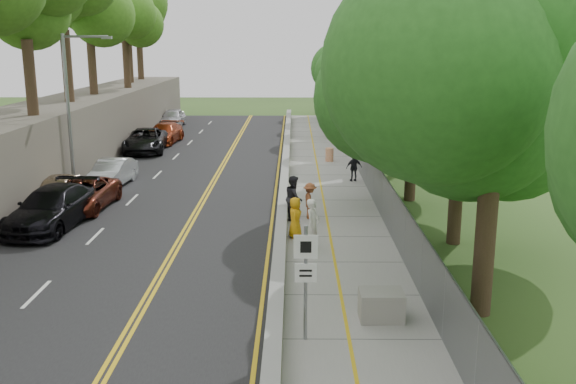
{
  "coord_description": "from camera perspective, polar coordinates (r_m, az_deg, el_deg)",
  "views": [
    {
      "loc": [
        0.74,
        -18.45,
        7.69
      ],
      "look_at": [
        0.5,
        8.0,
        1.4
      ],
      "focal_mm": 40.0,
      "sensor_mm": 36.0,
      "label": 1
    }
  ],
  "objects": [
    {
      "name": "concrete_block",
      "position": [
        18.4,
        8.29,
        -9.92
      ],
      "size": [
        1.24,
        0.93,
        0.82
      ],
      "primitive_type": "cube",
      "rotation": [
        0.0,
        0.0,
        0.01
      ],
      "color": "gray",
      "rests_on": "sidewalk"
    },
    {
      "name": "car_5",
      "position": [
        35.57,
        -15.39,
        1.65
      ],
      "size": [
        1.86,
        4.45,
        1.43
      ],
      "primitive_type": "imported",
      "rotation": [
        0.0,
        0.0,
        -0.08
      ],
      "color": "silver",
      "rests_on": "road"
    },
    {
      "name": "sidewalk",
      "position": [
        34.37,
        3.53,
        0.46
      ],
      "size": [
        4.2,
        66.0,
        0.05
      ],
      "primitive_type": "cube",
      "color": "gray",
      "rests_on": "ground"
    },
    {
      "name": "signpost",
      "position": [
        16.47,
        1.58,
        -6.98
      ],
      "size": [
        0.62,
        0.09,
        3.1
      ],
      "color": "gray",
      "rests_on": "sidewalk"
    },
    {
      "name": "painter_0",
      "position": [
        25.3,
        0.65,
        -2.28
      ],
      "size": [
        0.61,
        0.85,
        1.63
      ],
      "primitive_type": "imported",
      "rotation": [
        0.0,
        0.0,
        1.45
      ],
      "color": "#ECA212",
      "rests_on": "sidewalk"
    },
    {
      "name": "chainlink_fence",
      "position": [
        34.34,
        7.05,
        2.04
      ],
      "size": [
        0.04,
        66.0,
        2.0
      ],
      "primitive_type": "cube",
      "color": "slate",
      "rests_on": "ground"
    },
    {
      "name": "painter_3",
      "position": [
        27.98,
        1.96,
        -0.79
      ],
      "size": [
        0.71,
        1.09,
        1.59
      ],
      "primitive_type": "imported",
      "rotation": [
        0.0,
        0.0,
        1.69
      ],
      "color": "#99502D",
      "rests_on": "sidewalk"
    },
    {
      "name": "painter_2",
      "position": [
        27.81,
        0.53,
        -0.51
      ],
      "size": [
        0.75,
        0.95,
        1.93
      ],
      "primitive_type": "imported",
      "rotation": [
        0.0,
        0.0,
        1.59
      ],
      "color": "#242328",
      "rests_on": "sidewalk"
    },
    {
      "name": "ground",
      "position": [
        20.0,
        -1.66,
        -9.24
      ],
      "size": [
        140.0,
        140.0,
        0.0
      ],
      "primitive_type": "plane",
      "color": "#33511E",
      "rests_on": "ground"
    },
    {
      "name": "rock_embankment",
      "position": [
        36.8,
        -22.3,
        3.48
      ],
      "size": [
        5.0,
        66.0,
        4.0
      ],
      "primitive_type": "cube",
      "color": "#595147",
      "rests_on": "ground"
    },
    {
      "name": "streetlight",
      "position": [
        34.46,
        -18.62,
        7.61
      ],
      "size": [
        2.52,
        0.22,
        8.0
      ],
      "color": "gray",
      "rests_on": "ground"
    },
    {
      "name": "car_7",
      "position": [
        49.67,
        -10.93,
        5.15
      ],
      "size": [
        2.53,
        5.31,
        1.5
      ],
      "primitive_type": "imported",
      "rotation": [
        0.0,
        0.0,
        -0.09
      ],
      "color": "#943315",
      "rests_on": "road"
    },
    {
      "name": "car_4",
      "position": [
        32.16,
        -19.82,
        0.13
      ],
      "size": [
        1.98,
        4.35,
        1.45
      ],
      "primitive_type": "imported",
      "rotation": [
        0.0,
        0.0,
        0.07
      ],
      "color": "tan",
      "rests_on": "road"
    },
    {
      "name": "construction_barrel",
      "position": [
        41.45,
        3.71,
        3.33
      ],
      "size": [
        0.53,
        0.53,
        0.86
      ],
      "primitive_type": "cylinder",
      "color": "#DC4900",
      "rests_on": "sidewalk"
    },
    {
      "name": "car_3",
      "position": [
        28.46,
        -20.23,
        -1.33
      ],
      "size": [
        2.84,
        5.9,
        1.66
      ],
      "primitive_type": "imported",
      "rotation": [
        0.0,
        0.0,
        -0.09
      ],
      "color": "black",
      "rests_on": "road"
    },
    {
      "name": "jersey_barrier",
      "position": [
        34.26,
        -0.31,
        0.92
      ],
      "size": [
        0.42,
        66.0,
        0.6
      ],
      "primitive_type": "cube",
      "color": "#AAC521",
      "rests_on": "ground"
    },
    {
      "name": "car_6",
      "position": [
        46.01,
        -12.54,
        4.5
      ],
      "size": [
        3.21,
        6.03,
        1.61
      ],
      "primitive_type": "imported",
      "rotation": [
        0.0,
        0.0,
        0.09
      ],
      "color": "black",
      "rests_on": "road"
    },
    {
      "name": "trees_fenceside",
      "position": [
        34.04,
        11.37,
        11.96
      ],
      "size": [
        7.0,
        66.0,
        14.0
      ],
      "primitive_type": null,
      "color": "#357B28",
      "rests_on": "ground"
    },
    {
      "name": "person_far",
      "position": [
        35.59,
        5.89,
        2.18
      ],
      "size": [
        0.97,
        0.6,
        1.55
      ],
      "primitive_type": "imported",
      "rotation": [
        0.0,
        0.0,
        3.4
      ],
      "color": "black",
      "rests_on": "sidewalk"
    },
    {
      "name": "road",
      "position": [
        34.86,
        -9.64,
        0.47
      ],
      "size": [
        11.2,
        66.0,
        0.04
      ],
      "primitive_type": "cube",
      "color": "black",
      "rests_on": "ground"
    },
    {
      "name": "painter_1",
      "position": [
        23.85,
        2.21,
        -2.89
      ],
      "size": [
        0.71,
        0.83,
        1.93
      ],
      "primitive_type": "imported",
      "rotation": [
        0.0,
        0.0,
        1.15
      ],
      "color": "white",
      "rests_on": "sidewalk"
    },
    {
      "name": "car_8",
      "position": [
        59.08,
        -10.21,
        6.51
      ],
      "size": [
        1.96,
        4.74,
        1.6
      ],
      "primitive_type": "imported",
      "rotation": [
        0.0,
        0.0,
        0.01
      ],
      "color": "silver",
      "rests_on": "road"
    },
    {
      "name": "car_2",
      "position": [
        31.01,
        -17.8,
        -0.21
      ],
      "size": [
        2.59,
        5.2,
        1.41
      ],
      "primitive_type": "imported",
      "rotation": [
        0.0,
        0.0,
        -0.05
      ],
      "color": "#5B2013",
      "rests_on": "road"
    }
  ]
}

